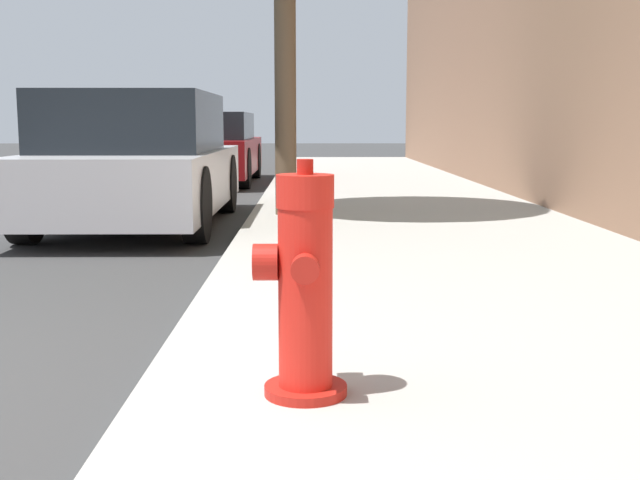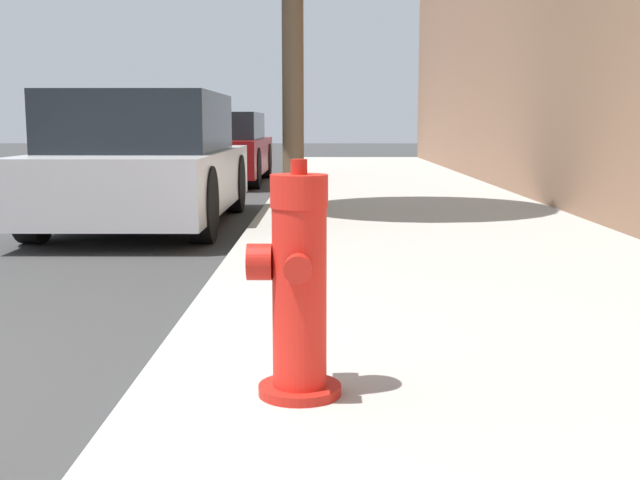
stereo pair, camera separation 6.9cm
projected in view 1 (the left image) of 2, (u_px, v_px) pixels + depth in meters
sidewalk_slab at (596, 409)px, 2.86m from camera, size 3.32×40.00×0.11m
fire_hydrant at (304, 288)px, 2.79m from camera, size 0.33×0.33×0.83m
parked_car_near at (138, 162)px, 8.27m from camera, size 1.73×4.07×1.37m
parked_car_mid at (205, 149)px, 14.24m from camera, size 1.77×4.19×1.25m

